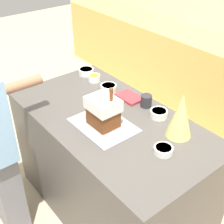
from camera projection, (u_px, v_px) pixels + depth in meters
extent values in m
plane|color=#C6B28E|center=(110.00, 205.00, 2.74)|extent=(12.00, 12.00, 0.00)
cube|color=#514C47|center=(110.00, 166.00, 2.48)|extent=(1.59, 0.85, 0.94)
cube|color=#9E9EA8|center=(103.00, 125.00, 2.14)|extent=(0.44, 0.33, 0.01)
cube|color=brown|center=(103.00, 117.00, 2.10)|extent=(0.19, 0.16, 0.13)
cube|color=white|center=(103.00, 104.00, 2.05)|extent=(0.21, 0.17, 0.08)
cylinder|color=brown|center=(111.00, 95.00, 1.98)|extent=(0.02, 0.02, 0.09)
cone|color=#DBD675|center=(181.00, 116.00, 1.97)|extent=(0.17, 0.17, 0.31)
cylinder|color=white|center=(94.00, 78.00, 2.68)|extent=(0.10, 0.10, 0.05)
cylinder|color=orange|center=(94.00, 76.00, 2.67)|extent=(0.08, 0.08, 0.01)
cylinder|color=white|center=(159.00, 114.00, 2.22)|extent=(0.13, 0.13, 0.05)
cylinder|color=green|center=(159.00, 111.00, 2.21)|extent=(0.10, 0.10, 0.01)
cylinder|color=white|center=(86.00, 71.00, 2.79)|extent=(0.14, 0.14, 0.05)
cylinder|color=white|center=(86.00, 70.00, 2.78)|extent=(0.11, 0.11, 0.01)
cylinder|color=white|center=(163.00, 150.00, 1.90)|extent=(0.12, 0.12, 0.04)
cylinder|color=red|center=(164.00, 148.00, 1.89)|extent=(0.10, 0.10, 0.01)
cylinder|color=white|center=(109.00, 88.00, 2.54)|extent=(0.13, 0.13, 0.05)
cylinder|color=pink|center=(109.00, 86.00, 2.53)|extent=(0.11, 0.11, 0.01)
cube|color=#B23338|center=(129.00, 97.00, 2.44)|extent=(0.21, 0.14, 0.02)
cylinder|color=#2D2D33|center=(146.00, 101.00, 2.33)|extent=(0.09, 0.09, 0.09)
cube|color=slate|center=(6.00, 188.00, 2.40)|extent=(0.32, 0.17, 0.76)
cylinder|color=#996B4C|center=(13.00, 88.00, 2.06)|extent=(0.07, 0.41, 0.07)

